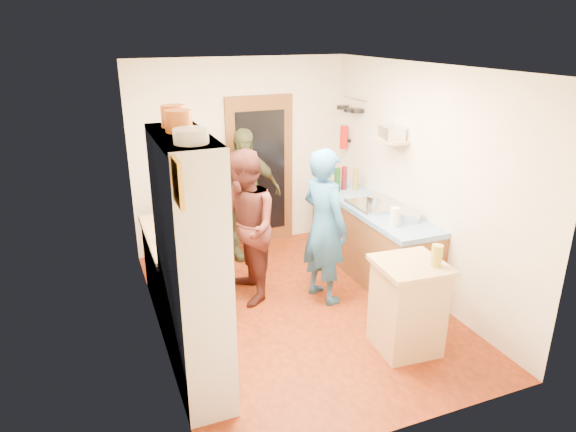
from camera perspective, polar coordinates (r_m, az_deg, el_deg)
floor at (r=5.84m, az=1.12°, el=-10.21°), size 3.00×4.00×0.02m
ceiling at (r=5.05m, az=1.32°, el=16.37°), size 3.00×4.00×0.02m
wall_back at (r=7.12m, az=-5.17°, el=6.77°), size 3.00×0.02×2.60m
wall_front at (r=3.68m, az=13.65°, el=-7.06°), size 3.00×0.02×2.60m
wall_left at (r=4.94m, az=-15.13°, el=-0.01°), size 0.02×4.00×2.60m
wall_right at (r=6.03m, az=14.56°, el=3.70°), size 0.02×4.00×2.60m
door_frame at (r=7.22m, az=-3.11°, el=4.96°), size 0.95×0.06×2.10m
door_glass at (r=7.19m, az=-3.02°, el=4.89°), size 0.70×0.02×1.70m
hutch_body at (r=4.31m, az=-10.70°, el=-5.57°), size 0.40×1.20×2.20m
hutch_top_shelf at (r=3.97m, az=-11.71°, el=8.62°), size 0.40×1.14×0.04m
plate_stack at (r=3.62m, az=-10.74°, el=8.73°), size 0.24×0.24×0.10m
orange_pot_a at (r=4.04m, az=-12.07°, el=10.28°), size 0.21×0.21×0.16m
orange_pot_b at (r=4.26m, az=-12.64°, el=10.79°), size 0.19×0.19×0.17m
left_counter_base at (r=5.73m, az=-11.85°, el=-6.39°), size 0.60×1.40×0.85m
left_counter_top at (r=5.54m, az=-12.19°, el=-2.23°), size 0.64×1.44×0.05m
toaster at (r=5.11m, az=-10.86°, el=-2.65°), size 0.28×0.22×0.19m
kettle at (r=5.34m, az=-12.47°, el=-1.78°), size 0.20×0.20×0.19m
orange_bowl at (r=5.60m, az=-11.57°, el=-1.21°), size 0.21×0.21×0.08m
chopping_board at (r=6.06m, az=-13.01°, el=0.07°), size 0.35×0.29×0.02m
right_counter_base at (r=6.55m, az=9.14°, el=-2.77°), size 0.60×2.20×0.84m
right_counter_top at (r=6.39m, az=9.37°, el=0.95°), size 0.62×2.22×0.06m
hob at (r=6.32m, az=9.66°, el=1.21°), size 0.55×0.58×0.04m
pot_on_hob at (r=6.23m, az=9.55°, el=1.71°), size 0.18×0.18×0.12m
bottle_a at (r=6.81m, az=5.49°, el=4.04°), size 0.09×0.09×0.32m
bottle_b at (r=6.92m, az=6.26°, el=4.21°), size 0.08×0.08×0.31m
bottle_c at (r=6.91m, az=7.53°, el=4.09°), size 0.08×0.08×0.30m
paper_towel at (r=5.71m, az=11.76°, el=-0.12°), size 0.12×0.12×0.21m
mixing_bowl at (r=5.93m, az=13.24°, el=-0.00°), size 0.32×0.32×0.10m
island_base at (r=5.10m, az=13.10°, el=-9.97°), size 0.59×0.59×0.86m
island_top at (r=4.89m, az=13.52°, el=-5.35°), size 0.66×0.66×0.05m
cutting_board at (r=4.90m, az=12.72°, el=-5.09°), size 0.37×0.30×0.02m
oil_jar at (r=4.84m, az=16.19°, el=-4.24°), size 0.11×0.11×0.20m
pan_rail at (r=7.11m, az=7.44°, el=12.80°), size 0.02×0.65×0.02m
pan_hang_a at (r=6.95m, az=7.66°, el=11.54°), size 0.18×0.18×0.05m
pan_hang_b at (r=7.12m, az=6.86°, el=11.62°), size 0.16×0.16×0.05m
pan_hang_c at (r=7.30m, az=6.10°, el=11.93°), size 0.17×0.17×0.05m
wall_shelf at (r=6.21m, az=11.40°, el=8.24°), size 0.26×0.42×0.03m
radio at (r=6.20m, az=11.46°, el=9.05°), size 0.27×0.33×0.15m
ext_bracket at (r=7.36m, az=6.64°, el=8.36°), size 0.06×0.10×0.04m
fire_extinguisher at (r=7.33m, az=6.24°, el=8.71°), size 0.11×0.11×0.32m
picture_frame at (r=3.25m, az=-12.17°, el=3.68°), size 0.03×0.25×0.30m
person_hob at (r=5.68m, az=4.48°, el=-1.17°), size 0.59×0.74×1.76m
person_left at (r=5.72m, az=-4.67°, el=-1.16°), size 0.68×0.86×1.74m
person_back at (r=6.78m, az=-4.86°, el=2.40°), size 1.03×0.43×1.76m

